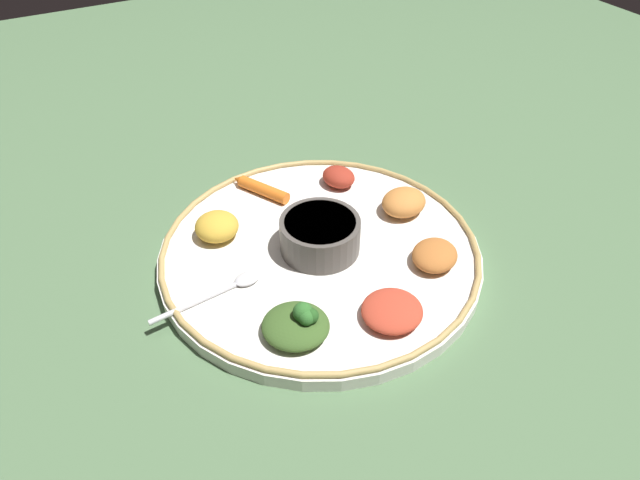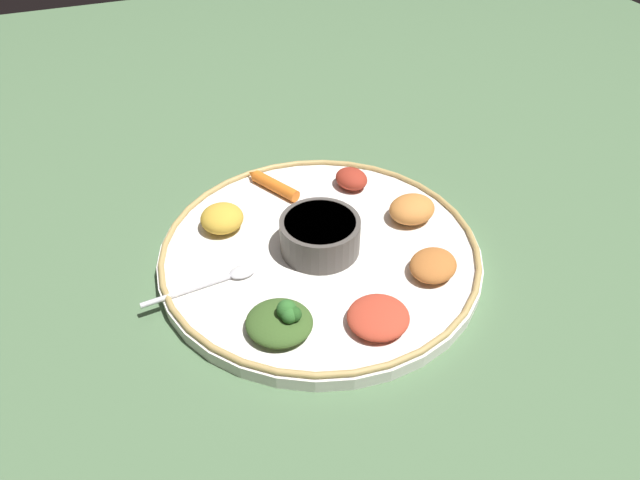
{
  "view_description": "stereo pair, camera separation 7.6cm",
  "coord_description": "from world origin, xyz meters",
  "px_view_note": "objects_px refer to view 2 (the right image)",
  "views": [
    {
      "loc": [
        -0.28,
        -0.51,
        0.53
      ],
      "look_at": [
        0.0,
        0.0,
        0.03
      ],
      "focal_mm": 32.33,
      "sensor_mm": 36.0,
      "label": 1
    },
    {
      "loc": [
        -0.21,
        -0.54,
        0.53
      ],
      "look_at": [
        0.0,
        0.0,
        0.03
      ],
      "focal_mm": 32.33,
      "sensor_mm": 36.0,
      "label": 2
    }
  ],
  "objects_px": {
    "spoon": "(219,280)",
    "greens_pile": "(281,321)",
    "center_bowl": "(320,234)",
    "carrot_near_spoon": "(272,184)"
  },
  "relations": [
    {
      "from": "spoon",
      "to": "greens_pile",
      "type": "bearing_deg",
      "value": -64.45
    },
    {
      "from": "spoon",
      "to": "center_bowl",
      "type": "bearing_deg",
      "value": 5.66
    },
    {
      "from": "greens_pile",
      "to": "carrot_near_spoon",
      "type": "height_order",
      "value": "greens_pile"
    },
    {
      "from": "center_bowl",
      "to": "carrot_near_spoon",
      "type": "xyz_separation_m",
      "value": [
        -0.02,
        0.15,
        -0.02
      ]
    },
    {
      "from": "center_bowl",
      "to": "greens_pile",
      "type": "bearing_deg",
      "value": -128.63
    },
    {
      "from": "center_bowl",
      "to": "greens_pile",
      "type": "xyz_separation_m",
      "value": [
        -0.09,
        -0.12,
        -0.01
      ]
    },
    {
      "from": "spoon",
      "to": "carrot_near_spoon",
      "type": "xyz_separation_m",
      "value": [
        0.12,
        0.17,
        0.01
      ]
    },
    {
      "from": "center_bowl",
      "to": "spoon",
      "type": "bearing_deg",
      "value": -174.34
    },
    {
      "from": "greens_pile",
      "to": "carrot_near_spoon",
      "type": "distance_m",
      "value": 0.28
    },
    {
      "from": "center_bowl",
      "to": "greens_pile",
      "type": "distance_m",
      "value": 0.15
    }
  ]
}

